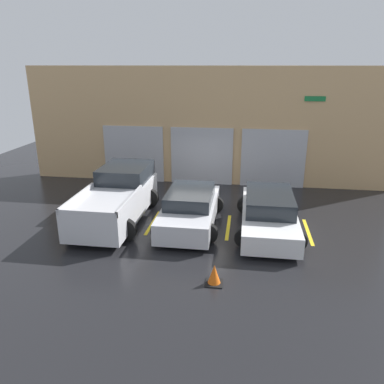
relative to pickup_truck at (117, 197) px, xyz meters
The scene contains 10 objects.
ground_plane 3.46m from the pickup_truck, 33.75° to the left, with size 28.00×28.00×0.00m, color black.
shophouse_building 6.15m from the pickup_truck, 61.61° to the left, with size 17.50×0.68×5.51m.
pickup_truck is the anchor object (origin of this frame).
sedan_white 5.59m from the pickup_truck, ahead, with size 2.27×4.74×1.33m.
sedan_side 2.81m from the pickup_truck, ahead, with size 2.25×4.32×1.31m.
parking_stripe_far_left 1.65m from the pickup_truck, 169.84° to the right, with size 0.12×2.20×0.01m, color gold.
parking_stripe_left 1.65m from the pickup_truck, 10.16° to the right, with size 0.12×2.20×0.01m, color gold.
parking_stripe_centre 4.28m from the pickup_truck, ahead, with size 0.12×2.20×0.01m, color gold.
parking_stripe_right 7.03m from the pickup_truck, ahead, with size 0.12×2.20×0.01m, color gold.
traffic_cone 5.68m from the pickup_truck, 44.82° to the right, with size 0.47×0.47×0.55m.
Camera 1 is at (1.89, -14.53, 5.56)m, focal length 35.00 mm.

